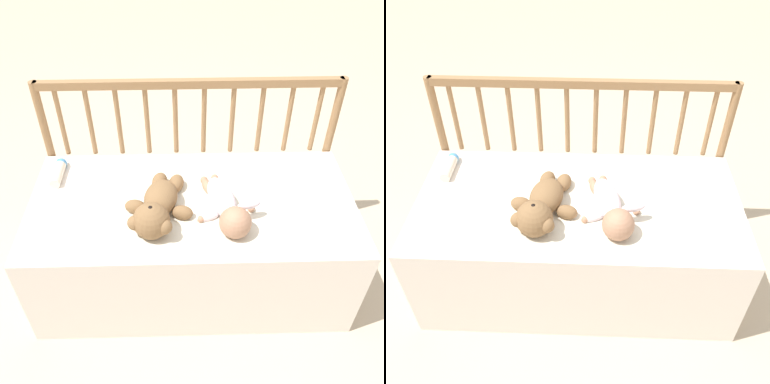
% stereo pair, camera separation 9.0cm
% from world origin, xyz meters
% --- Properties ---
extents(ground_plane, '(12.00, 12.00, 0.00)m').
position_xyz_m(ground_plane, '(0.00, 0.00, 0.00)').
color(ground_plane, '#C6B293').
extents(crib_mattress, '(1.34, 0.65, 0.48)m').
position_xyz_m(crib_mattress, '(0.00, 0.00, 0.24)').
color(crib_mattress, white).
rests_on(crib_mattress, ground_plane).
extents(crib_rail, '(1.34, 0.04, 0.85)m').
position_xyz_m(crib_rail, '(-0.00, 0.35, 0.61)').
color(crib_rail, '#997047').
rests_on(crib_rail, ground_plane).
extents(blanket, '(0.73, 0.50, 0.01)m').
position_xyz_m(blanket, '(-0.01, -0.03, 0.49)').
color(blanket, silver).
rests_on(blanket, crib_mattress).
extents(teddy_bear, '(0.28, 0.39, 0.14)m').
position_xyz_m(teddy_bear, '(-0.14, -0.09, 0.54)').
color(teddy_bear, olive).
rests_on(teddy_bear, crib_mattress).
extents(baby, '(0.26, 0.39, 0.12)m').
position_xyz_m(baby, '(0.13, -0.09, 0.53)').
color(baby, white).
rests_on(baby, crib_mattress).
extents(baby_bottle, '(0.05, 0.18, 0.05)m').
position_xyz_m(baby_bottle, '(-0.58, 0.18, 0.50)').
color(baby_bottle, '#F4E5CC').
rests_on(baby_bottle, crib_mattress).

